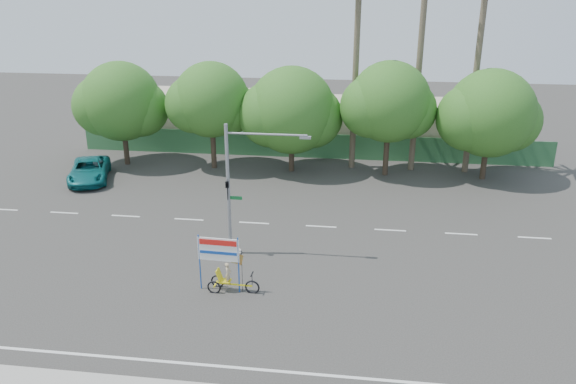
# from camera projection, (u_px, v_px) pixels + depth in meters

# --- Properties ---
(ground) EXTENTS (120.00, 120.00, 0.00)m
(ground) POSITION_uv_depth(u_px,v_px,m) (265.00, 295.00, 25.72)
(ground) COLOR #33302D
(ground) RESTS_ON ground
(fence) EXTENTS (38.00, 0.08, 2.00)m
(fence) POSITION_uv_depth(u_px,v_px,m) (309.00, 146.00, 45.31)
(fence) COLOR #336B3D
(fence) RESTS_ON ground
(building_left) EXTENTS (12.00, 8.00, 4.00)m
(building_left) POSITION_uv_depth(u_px,v_px,m) (203.00, 117.00, 50.33)
(building_left) COLOR beige
(building_left) RESTS_ON ground
(building_right) EXTENTS (14.00, 8.00, 3.60)m
(building_right) POSITION_uv_depth(u_px,v_px,m) (407.00, 126.00, 48.23)
(building_right) COLOR beige
(building_right) RESTS_ON ground
(tree_far_left) EXTENTS (7.14, 6.00, 7.96)m
(tree_far_left) POSITION_uv_depth(u_px,v_px,m) (121.00, 104.00, 42.42)
(tree_far_left) COLOR #473828
(tree_far_left) RESTS_ON ground
(tree_left) EXTENTS (6.66, 5.60, 8.07)m
(tree_left) POSITION_uv_depth(u_px,v_px,m) (211.00, 102.00, 41.47)
(tree_left) COLOR #473828
(tree_left) RESTS_ON ground
(tree_center) EXTENTS (7.62, 6.40, 7.85)m
(tree_center) POSITION_uv_depth(u_px,v_px,m) (291.00, 113.00, 40.96)
(tree_center) COLOR #473828
(tree_center) RESTS_ON ground
(tree_right) EXTENTS (6.90, 5.80, 8.36)m
(tree_right) POSITION_uv_depth(u_px,v_px,m) (389.00, 105.00, 39.84)
(tree_right) COLOR #473828
(tree_right) RESTS_ON ground
(tree_far_right) EXTENTS (7.38, 6.20, 7.94)m
(tree_far_right) POSITION_uv_depth(u_px,v_px,m) (489.00, 116.00, 39.20)
(tree_far_right) COLOR #473828
(tree_far_right) RESTS_ON ground
(palm_tall) EXTENTS (3.73, 3.79, 17.45)m
(palm_tall) POSITION_uv_depth(u_px,v_px,m) (422.00, 27.00, 39.13)
(palm_tall) COLOR #70604C
(palm_tall) RESTS_ON ground
(palm_mid) EXTENTS (3.73, 3.79, 15.45)m
(palm_mid) POSITION_uv_depth(u_px,v_px,m) (480.00, 44.00, 39.02)
(palm_mid) COLOR #70604C
(palm_mid) RESTS_ON ground
(palm_short) EXTENTS (3.73, 3.79, 14.45)m
(palm_short) POSITION_uv_depth(u_px,v_px,m) (356.00, 50.00, 40.24)
(palm_short) COLOR #70604C
(palm_short) RESTS_ON ground
(traffic_signal) EXTENTS (4.72, 1.10, 7.00)m
(traffic_signal) POSITION_uv_depth(u_px,v_px,m) (235.00, 202.00, 28.65)
(traffic_signal) COLOR gray
(traffic_signal) RESTS_ON ground
(trike_billboard) EXTENTS (2.86, 0.68, 2.81)m
(trike_billboard) POSITION_uv_depth(u_px,v_px,m) (225.00, 269.00, 25.72)
(trike_billboard) COLOR black
(trike_billboard) RESTS_ON ground
(pickup_truck) EXTENTS (4.21, 6.05, 1.53)m
(pickup_truck) POSITION_uv_depth(u_px,v_px,m) (89.00, 170.00, 40.23)
(pickup_truck) COLOR #0E6365
(pickup_truck) RESTS_ON ground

